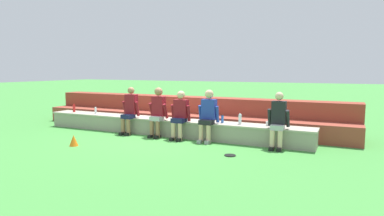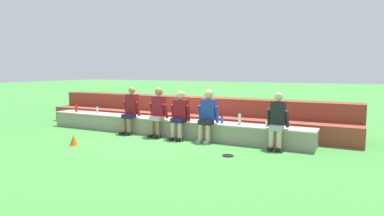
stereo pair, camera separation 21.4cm
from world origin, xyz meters
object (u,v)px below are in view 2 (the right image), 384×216
(person_far_left, at_px, (130,109))
(plastic_cup_left_end, at_px, (174,117))
(person_far_right, at_px, (277,120))
(water_bottle_near_right, at_px, (240,119))
(plastic_cup_right_end, at_px, (267,124))
(person_right_of_center, at_px, (207,114))
(frisbee, at_px, (228,156))
(water_bottle_mid_left, at_px, (97,110))
(sports_cone, at_px, (74,140))
(water_bottle_mid_right, at_px, (76,108))
(person_center, at_px, (180,114))
(person_left_of_center, at_px, (158,110))
(water_bottle_center_gap, at_px, (222,119))

(person_far_left, bearing_deg, plastic_cup_left_end, 12.32)
(person_far_right, xyz_separation_m, plastic_cup_left_end, (-2.91, 0.30, -0.18))
(water_bottle_near_right, distance_m, plastic_cup_right_end, 0.70)
(person_right_of_center, xyz_separation_m, frisbee, (0.99, -1.13, -0.71))
(water_bottle_near_right, bearing_deg, plastic_cup_right_end, 6.26)
(water_bottle_mid_left, bearing_deg, water_bottle_near_right, -0.30)
(person_right_of_center, bearing_deg, sports_cone, -145.72)
(person_right_of_center, bearing_deg, person_far_left, -179.63)
(water_bottle_mid_right, xyz_separation_m, plastic_cup_left_end, (3.72, -0.01, -0.07))
(person_far_left, relative_size, person_center, 1.05)
(plastic_cup_right_end, bearing_deg, water_bottle_mid_left, -179.46)
(water_bottle_mid_left, bearing_deg, person_far_left, -10.80)
(person_far_right, relative_size, water_bottle_mid_left, 6.29)
(person_far_left, height_order, person_left_of_center, person_left_of_center)
(person_right_of_center, height_order, water_bottle_mid_right, person_right_of_center)
(plastic_cup_right_end, bearing_deg, plastic_cup_left_end, -178.72)
(water_bottle_near_right, xyz_separation_m, water_bottle_mid_right, (-5.63, 0.02, -0.01))
(water_bottle_mid_right, bearing_deg, frisbee, -13.47)
(water_bottle_center_gap, bearing_deg, person_far_right, -11.58)
(person_right_of_center, relative_size, frisbee, 5.41)
(plastic_cup_left_end, height_order, plastic_cup_right_end, plastic_cup_right_end)
(water_bottle_mid_right, distance_m, frisbee, 6.04)
(person_far_left, xyz_separation_m, person_right_of_center, (2.43, 0.02, 0.01))
(water_bottle_center_gap, distance_m, sports_cone, 3.75)
(plastic_cup_left_end, bearing_deg, sports_cone, -127.08)
(person_center, bearing_deg, water_bottle_center_gap, 17.87)
(person_left_of_center, relative_size, person_center, 1.05)
(person_right_of_center, bearing_deg, water_bottle_mid_right, 176.76)
(person_far_left, height_order, person_right_of_center, person_far_left)
(plastic_cup_right_end, distance_m, sports_cone, 4.77)
(plastic_cup_left_end, bearing_deg, person_far_left, -167.68)
(plastic_cup_right_end, bearing_deg, water_bottle_mid_right, -179.54)
(water_bottle_mid_left, height_order, water_bottle_mid_right, water_bottle_mid_right)
(person_far_right, height_order, sports_cone, person_far_right)
(person_right_of_center, distance_m, water_bottle_mid_right, 4.86)
(water_bottle_near_right, distance_m, plastic_cup_left_end, 1.91)
(plastic_cup_right_end, xyz_separation_m, sports_cone, (-4.21, -2.20, -0.39))
(person_center, xyz_separation_m, person_far_right, (2.56, 0.04, 0.01))
(water_bottle_mid_left, xyz_separation_m, water_bottle_mid_right, (-0.91, 0.00, 0.02))
(water_bottle_mid_right, distance_m, plastic_cup_right_end, 6.32)
(person_center, bearing_deg, person_far_right, 0.91)
(person_far_right, distance_m, water_bottle_near_right, 1.05)
(person_left_of_center, height_order, water_bottle_near_right, person_left_of_center)
(person_far_left, bearing_deg, person_far_right, -0.18)
(water_bottle_mid_left, height_order, plastic_cup_right_end, water_bottle_mid_left)
(person_far_left, height_order, plastic_cup_left_end, person_far_left)
(water_bottle_mid_left, bearing_deg, water_bottle_mid_right, 179.99)
(person_center, bearing_deg, person_left_of_center, 177.30)
(person_far_left, xyz_separation_m, person_center, (1.65, -0.05, -0.02))
(sports_cone, bearing_deg, water_bottle_mid_left, 119.22)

